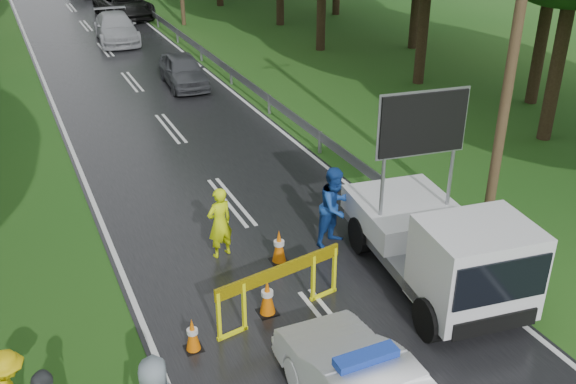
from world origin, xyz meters
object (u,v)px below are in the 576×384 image
officer (220,223)px  civilian (335,207)px  work_truck (442,245)px  queue_car_second (116,28)px  queue_car_third (124,5)px  queue_car_first (183,70)px  barrier (280,278)px

officer → civilian: size_ratio=0.88×
work_truck → queue_car_second: (-1.69, 25.05, -0.36)m
work_truck → civilian: work_truck is taller
civilian → queue_car_third: civilian is taller
officer → queue_car_third: size_ratio=0.31×
queue_car_second → work_truck: bearing=-81.8°
officer → queue_car_third: officer is taller
civilian → queue_car_third: (1.05, 28.50, -0.21)m
officer → work_truck: bearing=125.3°
queue_car_first → officer: bearing=-99.4°
civilian → queue_car_third: 28.52m
civilian → queue_car_second: civilian is taller
civilian → queue_car_second: bearing=69.3°
barrier → queue_car_first: 15.83m
work_truck → barrier: 3.45m
barrier → queue_car_third: (3.35, 30.50, -0.12)m
queue_car_first → queue_car_second: bearing=99.5°
barrier → civilian: civilian is taller
civilian → barrier: bearing=-161.2°
barrier → queue_car_first: (2.65, 15.60, -0.24)m
work_truck → queue_car_second: work_truck is taller
queue_car_first → queue_car_third: queue_car_third is taller
barrier → queue_car_third: bearing=73.4°
barrier → queue_car_second: bearing=75.7°
civilian → queue_car_first: 13.61m
work_truck → queue_car_third: (-0.04, 31.05, -0.30)m
queue_car_first → barrier: bearing=-96.2°
officer → queue_car_second: size_ratio=0.35×
officer → queue_car_second: (2.02, 21.91, -0.15)m
barrier → queue_car_third: 30.69m
civilian → queue_car_third: size_ratio=0.35×
queue_car_first → work_truck: bearing=-83.9°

